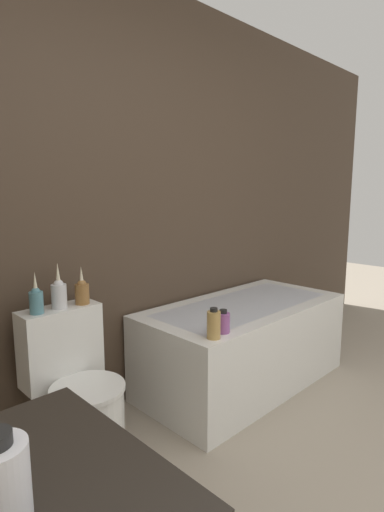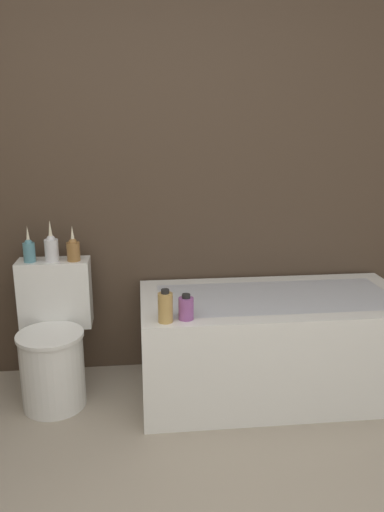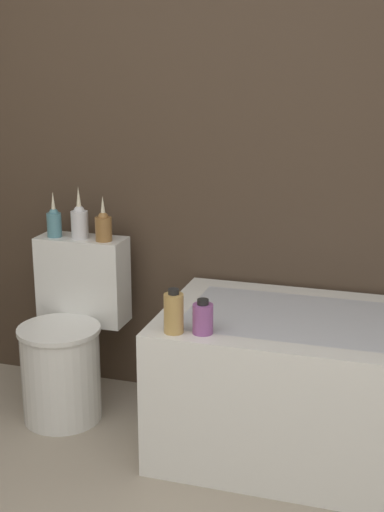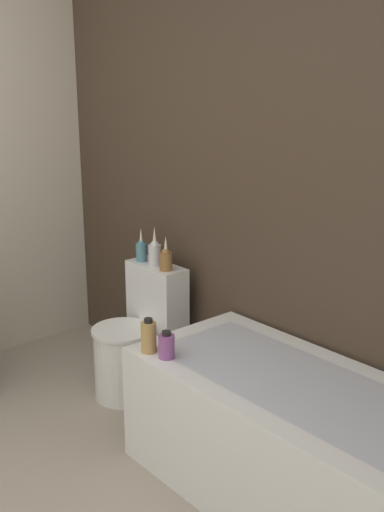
{
  "view_description": "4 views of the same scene",
  "coord_description": "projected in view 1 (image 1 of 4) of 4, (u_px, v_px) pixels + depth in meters",
  "views": [
    {
      "loc": [
        -1.37,
        0.1,
        1.35
      ],
      "look_at": [
        0.15,
        1.65,
        0.99
      ],
      "focal_mm": 28.0,
      "sensor_mm": 36.0,
      "label": 1
    },
    {
      "loc": [
        0.01,
        -0.81,
        1.54
      ],
      "look_at": [
        0.28,
        1.67,
        0.85
      ],
      "focal_mm": 35.0,
      "sensor_mm": 36.0,
      "label": 2
    },
    {
      "loc": [
        0.9,
        -0.84,
        1.56
      ],
      "look_at": [
        0.13,
        1.68,
        0.81
      ],
      "focal_mm": 50.0,
      "sensor_mm": 36.0,
      "label": 3
    },
    {
      "loc": [
        2.21,
        -0.07,
        1.78
      ],
      "look_at": [
        0.27,
        1.6,
        1.05
      ],
      "focal_mm": 42.0,
      "sensor_mm": 36.0,
      "label": 4
    }
  ],
  "objects": [
    {
      "name": "vase_gold",
      "position": [
        36.0,
        299.0,
        1.92
      ],
      "size": [
        0.07,
        0.07,
        0.21
      ],
      "color": "teal",
      "rests_on": "toilet"
    },
    {
      "name": "vase_bronze",
      "position": [
        82.0,
        291.0,
        2.09
      ],
      "size": [
        0.07,
        0.07,
        0.2
      ],
      "color": "olive",
      "rests_on": "toilet"
    },
    {
      "name": "bathtub",
      "position": [
        243.0,
        343.0,
        2.81
      ],
      "size": [
        1.5,
        0.73,
        0.58
      ],
      "color": "white",
      "rests_on": "ground"
    },
    {
      "name": "toilet",
      "position": [
        79.0,
        397.0,
        1.98
      ],
      "size": [
        0.4,
        0.52,
        0.76
      ],
      "color": "white",
      "rests_on": "ground"
    },
    {
      "name": "vase_silver",
      "position": [
        59.0,
        293.0,
        2.01
      ],
      "size": [
        0.08,
        0.08,
        0.23
      ],
      "color": "silver",
      "rests_on": "toilet"
    },
    {
      "name": "shampoo_bottle_short",
      "position": [
        223.0,
        322.0,
        2.2
      ],
      "size": [
        0.08,
        0.08,
        0.13
      ],
      "color": "#8C4C8C",
      "rests_on": "bathtub"
    },
    {
      "name": "shampoo_bottle_tall",
      "position": [
        214.0,
        324.0,
        2.1
      ],
      "size": [
        0.07,
        0.07,
        0.17
      ],
      "color": "tan",
      "rests_on": "bathtub"
    },
    {
      "name": "wall_back_tiled",
      "position": [
        114.0,
        199.0,
        2.41
      ],
      "size": [
        6.4,
        0.06,
        2.6
      ],
      "color": "#423326",
      "rests_on": "ground_plane"
    }
  ]
}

